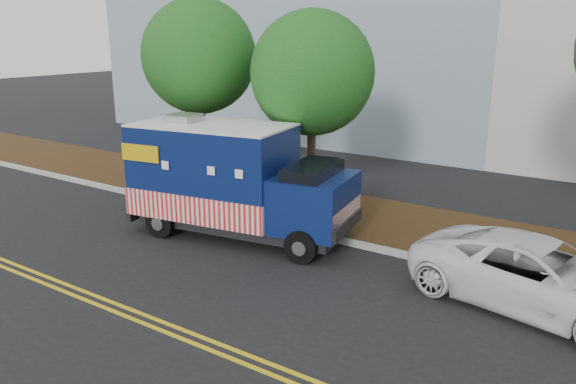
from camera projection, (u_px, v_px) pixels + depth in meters
The scene contains 10 objects.
ground at pixel (283, 251), 14.87m from camera, with size 120.00×120.00×0.00m, color black.
curb at pixel (311, 233), 15.97m from camera, with size 120.00×0.18×0.15m, color #9E9E99.
mulch_strip at pixel (345, 214), 17.65m from camera, with size 120.00×4.00×0.15m, color black.
centerline_near at pixel (159, 321), 11.32m from camera, with size 120.00×0.10×0.01m, color gold.
centerline_far at pixel (150, 326), 11.12m from camera, with size 120.00×0.10×0.01m, color gold.
tree_a at pixel (199, 57), 18.69m from camera, with size 3.82×3.82×6.72m.
tree_b at pixel (312, 73), 16.69m from camera, with size 3.73×3.73×6.28m.
sign_post at pixel (232, 177), 17.60m from camera, with size 0.06×0.06×2.40m, color #473828.
food_truck at pixel (231, 183), 15.74m from camera, with size 6.66×3.28×3.37m.
white_car at pixel (539, 276), 11.66m from camera, with size 2.43×5.27×1.46m, color white.
Camera 1 is at (7.80, -11.45, 5.64)m, focal length 35.00 mm.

